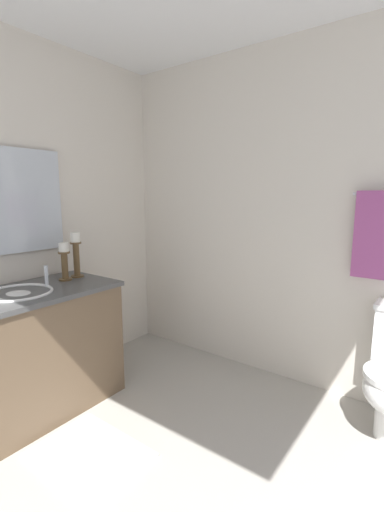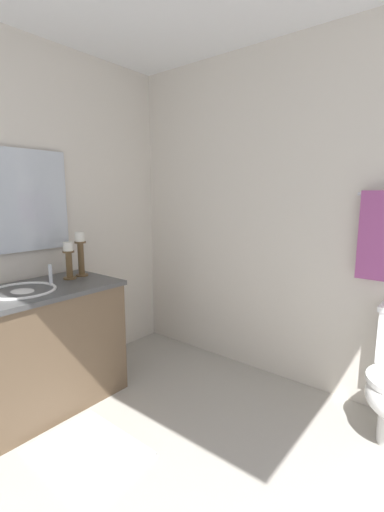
{
  "view_description": "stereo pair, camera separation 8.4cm",
  "coord_description": "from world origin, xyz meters",
  "px_view_note": "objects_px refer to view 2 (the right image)",
  "views": [
    {
      "loc": [
        0.99,
        -1.15,
        1.39
      ],
      "look_at": [
        -0.18,
        0.44,
        1.04
      ],
      "focal_mm": 24.5,
      "sensor_mm": 36.0,
      "label": 1
    },
    {
      "loc": [
        1.06,
        -1.09,
        1.39
      ],
      "look_at": [
        -0.18,
        0.44,
        1.04
      ],
      "focal_mm": 24.5,
      "sensor_mm": 36.0,
      "label": 2
    }
  ],
  "objects_px": {
    "candle_holder_tall": "(81,253)",
    "vanity_cabinet": "(28,352)",
    "towel_near_vanity": "(378,236)",
    "candle_holder_short": "(69,260)",
    "bath_mat": "(89,451)",
    "sink_basin": "(23,297)"
  },
  "relations": [
    {
      "from": "candle_holder_tall",
      "to": "bath_mat",
      "type": "distance_m",
      "value": 1.28
    },
    {
      "from": "vanity_cabinet",
      "to": "sink_basin",
      "type": "height_order",
      "value": "sink_basin"
    },
    {
      "from": "candle_holder_tall",
      "to": "bath_mat",
      "type": "bearing_deg",
      "value": -34.07
    },
    {
      "from": "sink_basin",
      "to": "candle_holder_tall",
      "type": "height_order",
      "value": "candle_holder_tall"
    },
    {
      "from": "candle_holder_tall",
      "to": "towel_near_vanity",
      "type": "relative_size",
      "value": 0.6
    },
    {
      "from": "towel_near_vanity",
      "to": "sink_basin",
      "type": "bearing_deg",
      "value": -140.95
    },
    {
      "from": "candle_holder_short",
      "to": "towel_near_vanity",
      "type": "bearing_deg",
      "value": 29.82
    },
    {
      "from": "vanity_cabinet",
      "to": "candle_holder_tall",
      "type": "height_order",
      "value": "candle_holder_tall"
    },
    {
      "from": "sink_basin",
      "to": "candle_holder_short",
      "type": "xyz_separation_m",
      "value": [
        -0.06,
        0.37,
        0.18
      ]
    },
    {
      "from": "candle_holder_short",
      "to": "towel_near_vanity",
      "type": "relative_size",
      "value": 0.48
    },
    {
      "from": "vanity_cabinet",
      "to": "candle_holder_tall",
      "type": "relative_size",
      "value": 3.68
    },
    {
      "from": "candle_holder_tall",
      "to": "bath_mat",
      "type": "xyz_separation_m",
      "value": [
        0.7,
        -0.47,
        -0.97
      ]
    },
    {
      "from": "vanity_cabinet",
      "to": "towel_near_vanity",
      "type": "distance_m",
      "value": 2.29
    },
    {
      "from": "towel_near_vanity",
      "to": "bath_mat",
      "type": "distance_m",
      "value": 2.07
    },
    {
      "from": "candle_holder_short",
      "to": "vanity_cabinet",
      "type": "bearing_deg",
      "value": -80.55
    },
    {
      "from": "vanity_cabinet",
      "to": "towel_near_vanity",
      "type": "xyz_separation_m",
      "value": [
        1.68,
        1.37,
        0.74
      ]
    },
    {
      "from": "sink_basin",
      "to": "candle_holder_short",
      "type": "bearing_deg",
      "value": 99.48
    },
    {
      "from": "candle_holder_tall",
      "to": "towel_near_vanity",
      "type": "distance_m",
      "value": 1.98
    },
    {
      "from": "candle_holder_short",
      "to": "bath_mat",
      "type": "height_order",
      "value": "candle_holder_short"
    },
    {
      "from": "vanity_cabinet",
      "to": "sink_basin",
      "type": "relative_size",
      "value": 2.95
    },
    {
      "from": "sink_basin",
      "to": "candle_holder_tall",
      "type": "distance_m",
      "value": 0.52
    },
    {
      "from": "candle_holder_tall",
      "to": "vanity_cabinet",
      "type": "bearing_deg",
      "value": -80.87
    }
  ]
}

